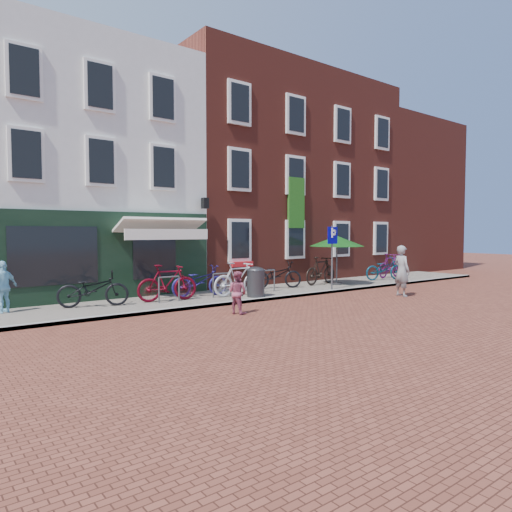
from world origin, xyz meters
TOP-DOWN VIEW (x-y plane):
  - ground at (0.00, 0.00)m, footprint 80.00×80.00m
  - sidewalk at (1.00, 1.50)m, footprint 24.00×3.00m
  - building_stucco at (-5.00, 7.00)m, footprint 8.00×8.00m
  - building_brick_mid at (2.00, 7.00)m, footprint 6.00×8.00m
  - building_brick_right at (8.00, 7.00)m, footprint 6.00×8.00m
  - filler_right at (14.50, 7.00)m, footprint 7.00×8.00m
  - litter_bin at (-0.58, 0.48)m, footprint 0.60×0.60m
  - parking_sign at (2.96, 0.24)m, footprint 0.50×0.08m
  - parasol at (4.37, 1.30)m, footprint 2.32×2.32m
  - woman at (4.09, -2.10)m, footprint 0.55×0.74m
  - boy at (-2.66, -1.38)m, footprint 0.62×0.71m
  - cafe_person at (-8.00, 2.24)m, footprint 0.90×0.76m
  - bicycle_0 at (-5.72, 1.73)m, footprint 2.15×1.30m
  - bicycle_1 at (-3.45, 1.41)m, footprint 2.03×0.84m
  - bicycle_2 at (-2.06, 1.75)m, footprint 2.12×1.00m
  - bicycle_3 at (-0.93, 1.02)m, footprint 1.99×0.63m
  - bicycle_4 at (1.51, 1.84)m, footprint 2.15×1.42m
  - bicycle_5 at (3.85, 1.72)m, footprint 2.03×0.80m
  - bicycle_6 at (7.53, 1.22)m, footprint 2.15×1.24m
  - bicycle_7 at (8.64, 1.73)m, footprint 2.02×0.75m

SIDE VIEW (x-z plane):
  - ground at x=0.00m, z-range 0.00..0.00m
  - sidewalk at x=1.00m, z-range 0.00..0.10m
  - boy at x=-2.66m, z-range 0.00..1.22m
  - bicycle_0 at x=-5.72m, z-range 0.10..1.17m
  - bicycle_2 at x=-2.06m, z-range 0.10..1.17m
  - bicycle_4 at x=1.51m, z-range 0.10..1.17m
  - bicycle_6 at x=7.53m, z-range 0.10..1.17m
  - litter_bin at x=-0.58m, z-range 0.12..1.22m
  - bicycle_1 at x=-3.45m, z-range 0.10..1.28m
  - bicycle_3 at x=-0.93m, z-range 0.10..1.28m
  - bicycle_5 at x=3.85m, z-range 0.10..1.28m
  - bicycle_7 at x=8.64m, z-range 0.10..1.28m
  - cafe_person at x=-8.00m, z-range 0.10..1.54m
  - woman at x=4.09m, z-range 0.00..1.84m
  - parking_sign at x=2.96m, z-range 0.55..3.02m
  - parasol at x=4.37m, z-range 0.94..3.11m
  - building_stucco at x=-5.00m, z-range 0.00..9.00m
  - filler_right at x=14.50m, z-range 0.00..9.00m
  - building_brick_mid at x=2.00m, z-range 0.00..10.00m
  - building_brick_right at x=8.00m, z-range 0.00..10.00m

